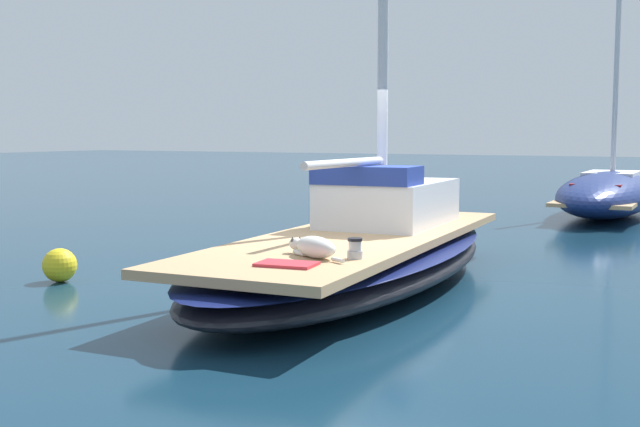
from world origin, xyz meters
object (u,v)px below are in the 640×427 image
Objects in this scene: deck_winch at (355,249)px; deck_towel at (287,264)px; sailboat_main at (357,260)px; dog_white at (314,247)px; moored_boat_far_astern at (608,193)px; mooring_buoy at (60,265)px.

deck_winch reaches higher than deck_towel.
dog_white is at bearing -78.23° from sailboat_main.
deck_winch is at bearing 59.57° from deck_towel.
deck_winch is 0.80m from deck_towel.
dog_white is 1.56× the size of deck_towel.
sailboat_main is 10.59m from moored_boat_far_astern.
deck_towel is 12.99m from moored_boat_far_astern.
deck_winch is 0.38× the size of deck_towel.
sailboat_main is 3.84m from mooring_buoy.
mooring_buoy is (-3.92, 0.37, -0.55)m from dog_white.
dog_white is at bearing -164.01° from deck_winch.
mooring_buoy is (-3.93, 0.93, -0.46)m from deck_towel.
sailboat_main is at bearing 114.30° from deck_winch.
sailboat_main is at bearing 99.31° from deck_towel.
deck_towel reaches higher than sailboat_main.
deck_towel is 0.09× the size of moored_boat_far_astern.
sailboat_main is at bearing 101.77° from dog_white.
deck_towel is at bearing -120.43° from deck_winch.
moored_boat_far_astern reaches higher than mooring_buoy.
moored_boat_far_astern is (1.21, 12.94, -0.13)m from deck_towel.
dog_white is at bearing -95.61° from moored_boat_far_astern.
dog_white is 0.43m from deck_winch.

